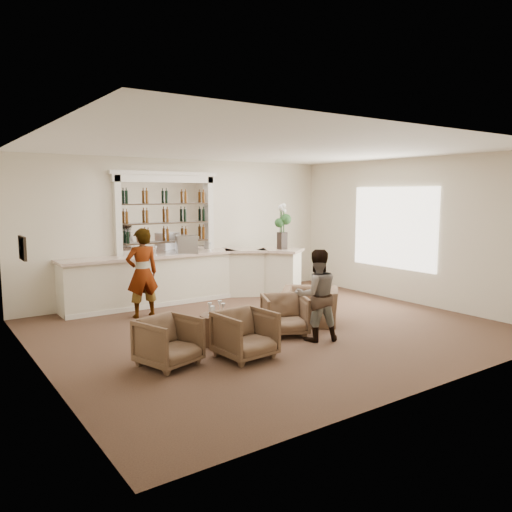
# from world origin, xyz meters

# --- Properties ---
(ground) EXTENTS (8.00, 8.00, 0.00)m
(ground) POSITION_xyz_m (0.00, 0.00, 0.00)
(ground) COLOR brown
(ground) RESTS_ON ground
(room_shell) EXTENTS (8.04, 7.02, 3.32)m
(room_shell) POSITION_xyz_m (0.16, 0.71, 2.34)
(room_shell) COLOR beige
(room_shell) RESTS_ON ground
(bar_counter) EXTENTS (5.72, 1.80, 1.14)m
(bar_counter) POSITION_xyz_m (-0.16, 3.00, 0.57)
(bar_counter) COLOR silver
(bar_counter) RESTS_ON ground
(back_bar_alcove) EXTENTS (2.64, 0.25, 3.00)m
(back_bar_alcove) POSITION_xyz_m (-0.50, 3.41, 2.03)
(back_bar_alcove) COLOR white
(back_bar_alcove) RESTS_ON ground
(cocktail_table) EXTENTS (0.58, 0.58, 0.50)m
(cocktail_table) POSITION_xyz_m (-1.30, -0.25, 0.25)
(cocktail_table) COLOR #4E3722
(cocktail_table) RESTS_ON ground
(sommelier) EXTENTS (0.68, 0.46, 1.82)m
(sommelier) POSITION_xyz_m (-1.61, 2.19, 0.91)
(sommelier) COLOR gray
(sommelier) RESTS_ON ground
(guest) EXTENTS (0.93, 0.83, 1.57)m
(guest) POSITION_xyz_m (0.20, -1.03, 0.78)
(guest) COLOR gray
(guest) RESTS_ON ground
(armchair_left) EXTENTS (0.96, 0.98, 0.72)m
(armchair_left) POSITION_xyz_m (-2.42, -0.77, 0.36)
(armchair_left) COLOR brown
(armchair_left) RESTS_ON ground
(armchair_center) EXTENTS (0.85, 0.87, 0.73)m
(armchair_center) POSITION_xyz_m (-1.31, -1.11, 0.37)
(armchair_center) COLOR brown
(armchair_center) RESTS_ON ground
(armchair_right) EXTENTS (1.02, 1.04, 0.71)m
(armchair_right) POSITION_xyz_m (-0.02, -0.45, 0.36)
(armchair_right) COLOR brown
(armchair_right) RESTS_ON ground
(armchair_far) EXTENTS (1.39, 1.38, 0.68)m
(armchair_far) POSITION_xyz_m (0.87, -0.11, 0.34)
(armchair_far) COLOR brown
(armchair_far) RESTS_ON ground
(espresso_machine) EXTENTS (0.56, 0.51, 0.41)m
(espresso_machine) POSITION_xyz_m (-0.22, 2.95, 1.34)
(espresso_machine) COLOR #ABABB0
(espresso_machine) RESTS_ON bar_counter
(flower_vase) EXTENTS (0.29, 0.29, 1.11)m
(flower_vase) POSITION_xyz_m (2.09, 2.36, 1.76)
(flower_vase) COLOR black
(flower_vase) RESTS_ON bar_counter
(wine_glass_bar_left) EXTENTS (0.07, 0.07, 0.21)m
(wine_glass_bar_left) POSITION_xyz_m (-0.96, 3.00, 1.25)
(wine_glass_bar_left) COLOR white
(wine_glass_bar_left) RESTS_ON bar_counter
(wine_glass_bar_right) EXTENTS (0.07, 0.07, 0.21)m
(wine_glass_bar_right) POSITION_xyz_m (0.41, 2.98, 1.25)
(wine_glass_bar_right) COLOR white
(wine_glass_bar_right) RESTS_ON bar_counter
(wine_glass_tbl_a) EXTENTS (0.07, 0.07, 0.21)m
(wine_glass_tbl_a) POSITION_xyz_m (-1.42, -0.22, 0.60)
(wine_glass_tbl_a) COLOR white
(wine_glass_tbl_a) RESTS_ON cocktail_table
(wine_glass_tbl_b) EXTENTS (0.07, 0.07, 0.21)m
(wine_glass_tbl_b) POSITION_xyz_m (-1.20, -0.17, 0.60)
(wine_glass_tbl_b) COLOR white
(wine_glass_tbl_b) RESTS_ON cocktail_table
(wine_glass_tbl_c) EXTENTS (0.07, 0.07, 0.21)m
(wine_glass_tbl_c) POSITION_xyz_m (-1.26, -0.38, 0.60)
(wine_glass_tbl_c) COLOR white
(wine_glass_tbl_c) RESTS_ON cocktail_table
(napkin_holder) EXTENTS (0.08, 0.08, 0.12)m
(napkin_holder) POSITION_xyz_m (-1.32, -0.11, 0.56)
(napkin_holder) COLOR silver
(napkin_holder) RESTS_ON cocktail_table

